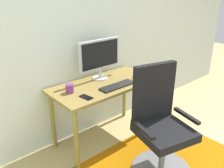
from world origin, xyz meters
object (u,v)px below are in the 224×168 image
Objects in this scene: keyboard at (118,86)px; cell_phone at (86,97)px; desk at (104,91)px; office_chair at (160,134)px; monitor at (100,56)px; computer_mouse at (136,77)px; coffee_cup at (70,89)px.

keyboard is 0.42m from cell_phone.
cell_phone is (-0.36, -0.17, 0.09)m from desk.
office_chair is at bearing -85.28° from desk.
keyboard is 3.07× the size of cell_phone.
office_chair reaches higher than cell_phone.
monitor reaches higher than computer_mouse.
desk is at bearing 161.48° from computer_mouse.
monitor is at bearing 103.82° from office_chair.
desk is 0.20m from keyboard.
coffee_cup is at bearing 134.82° from office_chair.
monitor reaches higher than office_chair.
cell_phone is at bearing -155.61° from desk.
coffee_cup is (-0.80, 0.17, 0.03)m from computer_mouse.
desk is 8.72× the size of cell_phone.
desk is 0.42m from computer_mouse.
desk is at bearing 15.72° from cell_phone.
cell_phone is (-0.75, -0.04, -0.01)m from computer_mouse.
computer_mouse is at bearing 5.87° from keyboard.
monitor reaches higher than coffee_cup.
monitor is 1.09m from office_chair.
cell_phone is at bearing 139.21° from office_chair.
office_chair reaches higher than coffee_cup.
monitor is 3.92× the size of cell_phone.
computer_mouse is 0.74× the size of cell_phone.
cell_phone reaches higher than desk.
computer_mouse is at bearing -5.87° from cell_phone.
cell_phone is 0.80m from office_chair.
office_chair is at bearing -59.15° from coffee_cup.
coffee_cup is at bearing 168.09° from computer_mouse.
coffee_cup reaches higher than computer_mouse.
coffee_cup is (-0.48, 0.20, 0.04)m from keyboard.
coffee_cup is 0.22m from cell_phone.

